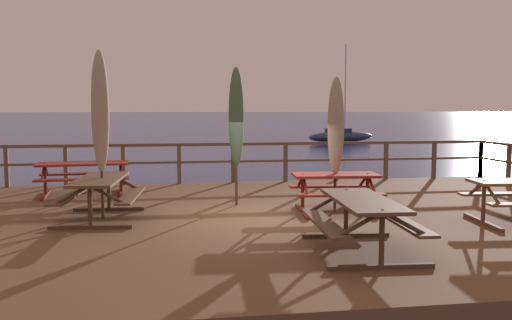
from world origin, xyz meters
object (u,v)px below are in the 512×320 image
(picnic_table_back_left, at_px, (83,171))
(picnic_table_mid_left, at_px, (100,189))
(patio_umbrella_tall_mid_right, at_px, (100,112))
(patio_umbrella_short_back, at_px, (336,126))
(patio_umbrella_tall_mid_left, at_px, (236,118))
(sailboat_distant, at_px, (341,136))
(picnic_table_mid_right, at_px, (362,213))
(picnic_table_front_left, at_px, (335,185))

(picnic_table_back_left, bearing_deg, picnic_table_mid_left, -76.15)
(patio_umbrella_tall_mid_right, bearing_deg, patio_umbrella_short_back, -0.84)
(patio_umbrella_short_back, bearing_deg, picnic_table_back_left, 150.17)
(patio_umbrella_tall_mid_left, relative_size, patio_umbrella_tall_mid_right, 0.93)
(patio_umbrella_short_back, bearing_deg, picnic_table_mid_left, 179.69)
(sailboat_distant, bearing_deg, picnic_table_mid_right, -107.25)
(picnic_table_mid_right, height_order, patio_umbrella_tall_mid_left, patio_umbrella_tall_mid_left)
(picnic_table_mid_left, bearing_deg, patio_umbrella_tall_mid_left, 22.08)
(picnic_table_front_left, bearing_deg, patio_umbrella_tall_mid_right, 178.81)
(picnic_table_back_left, bearing_deg, patio_umbrella_short_back, -29.83)
(picnic_table_front_left, height_order, picnic_table_mid_left, same)
(patio_umbrella_short_back, xyz_separation_m, patio_umbrella_tall_mid_right, (-4.42, 0.07, 0.28))
(picnic_table_back_left, xyz_separation_m, patio_umbrella_tall_mid_left, (3.38, -1.88, 1.27))
(patio_umbrella_tall_mid_left, bearing_deg, sailboat_distant, 68.50)
(picnic_table_mid_right, height_order, sailboat_distant, sailboat_distant)
(patio_umbrella_tall_mid_right, height_order, sailboat_distant, sailboat_distant)
(picnic_table_back_left, relative_size, sailboat_distant, 0.28)
(picnic_table_front_left, bearing_deg, picnic_table_mid_right, -99.64)
(patio_umbrella_tall_mid_left, xyz_separation_m, sailboat_distant, (12.08, 30.67, -2.08))
(picnic_table_mid_right, bearing_deg, sailboat_distant, 72.75)
(patio_umbrella_tall_mid_left, bearing_deg, picnic_table_front_left, -32.00)
(picnic_table_mid_right, relative_size, patio_umbrella_tall_mid_left, 0.75)
(picnic_table_front_left, bearing_deg, sailboat_distant, 72.08)
(picnic_table_mid_right, xyz_separation_m, patio_umbrella_tall_mid_right, (-3.93, 2.98, 1.40))
(patio_umbrella_tall_mid_right, xyz_separation_m, sailboat_distant, (14.70, 31.70, -2.21))
(patio_umbrella_tall_mid_left, relative_size, sailboat_distant, 0.37)
(patio_umbrella_short_back, relative_size, sailboat_distant, 0.34)
(picnic_table_front_left, xyz_separation_m, patio_umbrella_tall_mid_left, (-1.80, 1.13, 1.29))
(picnic_table_mid_right, height_order, patio_umbrella_tall_mid_right, patio_umbrella_tall_mid_right)
(picnic_table_back_left, distance_m, sailboat_distant, 32.69)
(picnic_table_mid_left, relative_size, patio_umbrella_tall_mid_left, 0.74)
(patio_umbrella_tall_mid_left, bearing_deg, patio_umbrella_tall_mid_right, -158.39)
(picnic_table_back_left, distance_m, patio_umbrella_short_back, 6.09)
(picnic_table_front_left, bearing_deg, patio_umbrella_tall_mid_left, 148.00)
(picnic_table_back_left, relative_size, picnic_table_front_left, 1.24)
(picnic_table_back_left, xyz_separation_m, patio_umbrella_tall_mid_right, (0.77, -2.91, 1.40))
(sailboat_distant, bearing_deg, picnic_table_back_left, -118.24)
(patio_umbrella_short_back, distance_m, sailboat_distant, 33.44)
(patio_umbrella_tall_mid_left, distance_m, sailboat_distant, 33.03)
(picnic_table_mid_left, xyz_separation_m, picnic_table_mid_right, (3.97, -2.94, 0.00))
(picnic_table_front_left, height_order, patio_umbrella_tall_mid_left, patio_umbrella_tall_mid_left)
(patio_umbrella_tall_mid_right, bearing_deg, picnic_table_front_left, -1.19)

